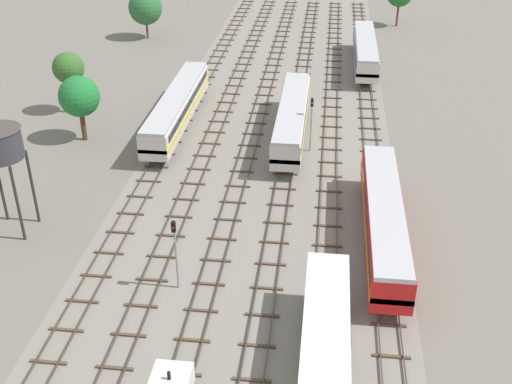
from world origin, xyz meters
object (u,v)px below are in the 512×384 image
(diesel_railcar_right_farther, at_px, (365,49))
(passenger_coach_far_left_far, at_px, (177,106))
(diesel_railcar_centre_midfar, at_px, (292,117))
(signal_post_near, at_px, (311,118))
(freight_boxcar_centre_right_near, at_px, (325,340))
(diesel_railcar_right_mid, at_px, (384,217))
(signal_post_nearest, at_px, (175,246))

(diesel_railcar_right_farther, bearing_deg, passenger_coach_far_left_far, -132.05)
(diesel_railcar_centre_midfar, bearing_deg, signal_post_near, -52.11)
(freight_boxcar_centre_right_near, relative_size, signal_post_near, 2.36)
(freight_boxcar_centre_right_near, distance_m, diesel_railcar_centre_midfar, 34.17)
(signal_post_near, bearing_deg, diesel_railcar_centre_midfar, 127.89)
(diesel_railcar_right_mid, relative_size, passenger_coach_far_left_far, 0.93)
(diesel_railcar_right_mid, height_order, signal_post_near, signal_post_near)
(diesel_railcar_right_mid, distance_m, diesel_railcar_right_farther, 44.99)
(diesel_railcar_right_mid, distance_m, signal_post_near, 18.03)
(diesel_railcar_right_farther, bearing_deg, diesel_railcar_right_mid, -90.00)
(signal_post_near, bearing_deg, freight_boxcar_centre_right_near, -86.05)
(diesel_railcar_right_farther, relative_size, signal_post_nearest, 3.49)
(diesel_railcar_centre_midfar, distance_m, passenger_coach_far_left_far, 12.97)
(diesel_railcar_centre_midfar, relative_size, passenger_coach_far_left_far, 0.93)
(signal_post_nearest, height_order, signal_post_near, signal_post_near)
(diesel_railcar_centre_midfar, relative_size, signal_post_nearest, 3.49)
(diesel_railcar_centre_midfar, height_order, passenger_coach_far_left_far, same)
(diesel_railcar_right_mid, height_order, diesel_railcar_right_farther, same)
(signal_post_near, bearing_deg, diesel_railcar_right_farther, 77.14)
(passenger_coach_far_left_far, bearing_deg, signal_post_near, -16.39)
(passenger_coach_far_left_far, relative_size, signal_post_nearest, 3.74)
(freight_boxcar_centre_right_near, height_order, diesel_railcar_right_farther, diesel_railcar_right_farther)
(diesel_railcar_right_mid, xyz_separation_m, diesel_railcar_centre_midfar, (-8.58, 19.56, 0.00))
(freight_boxcar_centre_right_near, height_order, signal_post_nearest, signal_post_nearest)
(diesel_railcar_right_mid, bearing_deg, freight_boxcar_centre_right_near, -106.62)
(passenger_coach_far_left_far, xyz_separation_m, signal_post_nearest, (6.43, -28.61, 1.09))
(passenger_coach_far_left_far, distance_m, diesel_railcar_right_farther, 32.01)
(passenger_coach_far_left_far, bearing_deg, diesel_railcar_right_mid, -44.70)
(freight_boxcar_centre_right_near, xyz_separation_m, signal_post_near, (-2.15, 31.15, 1.29))
(diesel_railcar_right_farther, bearing_deg, signal_post_nearest, -105.99)
(signal_post_nearest, bearing_deg, diesel_railcar_centre_midfar, 76.58)
(signal_post_nearest, bearing_deg, diesel_railcar_right_farther, 74.01)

